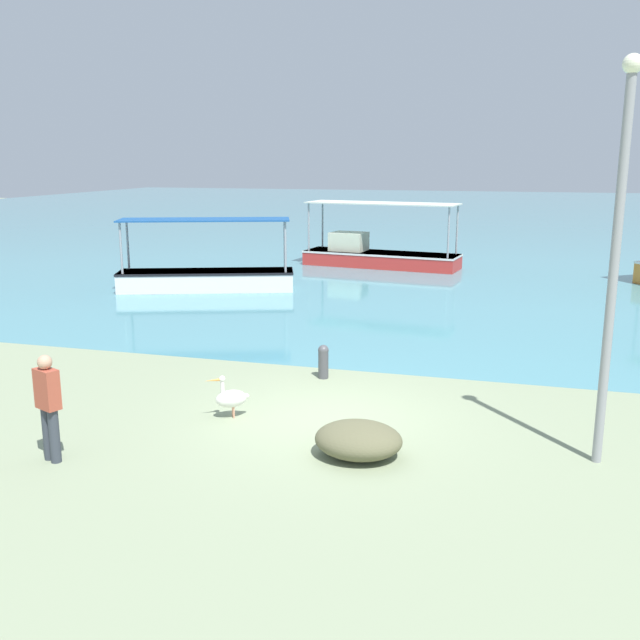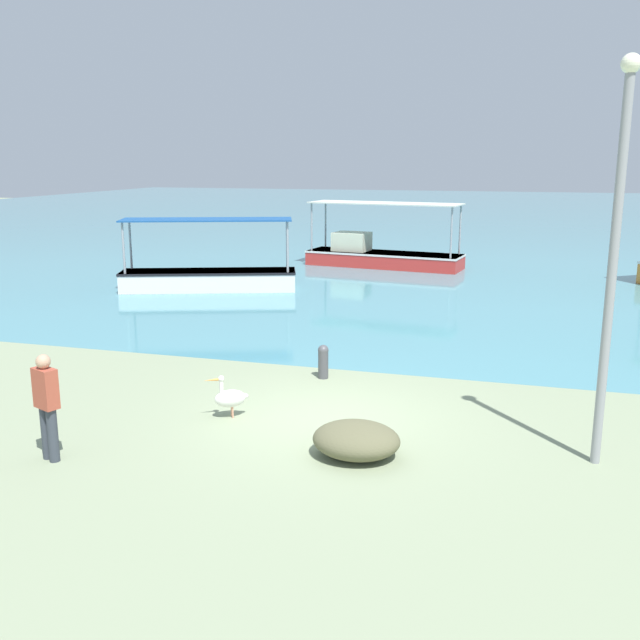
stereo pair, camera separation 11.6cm
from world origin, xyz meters
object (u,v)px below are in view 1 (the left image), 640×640
net_pile (358,440)px  fishing_boat_outer (206,276)px  lamp_post (616,245)px  fisherman_standing (48,405)px  pelican (231,398)px  mooring_bollard (323,360)px  fishing_boat_far_left (377,253)px

net_pile → fishing_boat_outer: bearing=123.4°
lamp_post → net_pile: size_ratio=4.31×
fisherman_standing → net_pile: size_ratio=1.22×
fisherman_standing → net_pile: bearing=17.6°
pelican → fisherman_standing: fisherman_standing is taller
pelican → net_pile: size_ratio=0.58×
mooring_bollard → net_pile: bearing=-67.0°
fisherman_standing → net_pile: 4.77m
fishing_boat_outer → fishing_boat_far_left: (4.67, 7.23, 0.06)m
lamp_post → mooring_bollard: size_ratio=8.21×
lamp_post → net_pile: 4.78m
fishing_boat_far_left → lamp_post: (7.22, -19.04, 2.75)m
pelican → mooring_bollard: size_ratio=1.10×
fisherman_standing → lamp_post: bearing=15.4°
fisherman_standing → net_pile: (4.51, 1.43, -0.64)m
net_pile → fisherman_standing: bearing=-162.4°
fishing_boat_far_left → mooring_bollard: (2.04, -16.06, -0.20)m
fishing_boat_far_left → pelican: fishing_boat_far_left is taller
fisherman_standing → fishing_boat_far_left: bearing=87.7°
fishing_boat_outer → mooring_bollard: 11.09m
net_pile → lamp_post: bearing=12.5°
fishing_boat_far_left → lamp_post: bearing=-69.2°
mooring_bollard → net_pile: 4.10m
fishing_boat_outer → fisherman_standing: size_ratio=3.69×
fishing_boat_outer → net_pile: 15.10m
fishing_boat_outer → net_pile: (8.31, -12.61, -0.25)m
fishing_boat_outer → fishing_boat_far_left: fishing_boat_far_left is taller
fishing_boat_outer → mooring_bollard: fishing_boat_outer is taller
fishing_boat_far_left → pelican: size_ratio=8.58×
fishing_boat_outer → lamp_post: bearing=-44.8°
mooring_bollard → net_pile: (1.60, -3.77, -0.12)m
fishing_boat_outer → fishing_boat_far_left: 8.60m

